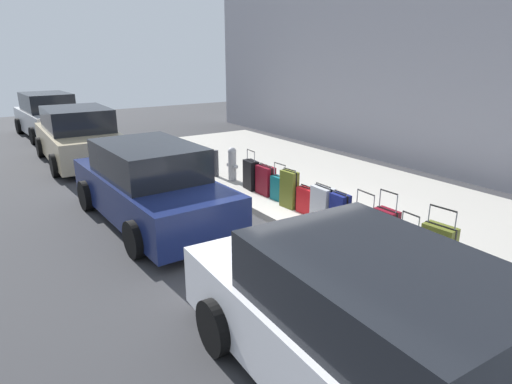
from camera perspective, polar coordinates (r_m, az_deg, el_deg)
The scene contains 20 objects.
ground_plane at distance 8.47m, azimuth 2.66°, elevation -4.57°, with size 40.00×40.00×0.00m, color #333335.
sidewalk_curb at distance 10.05m, azimuth 14.23°, elevation -1.04°, with size 18.00×5.00×0.14m, color #ADA89E.
building_facade_sidewalk_side at distance 13.60m, azimuth 30.37°, elevation 18.94°, with size 24.00×3.00×8.06m, color gray.
suitcase_olive_0 at distance 6.95m, azimuth 22.69°, elevation -6.79°, with size 0.48×0.28×0.99m.
suitcase_teal_1 at distance 7.20m, azimuth 19.26°, elevation -6.24°, with size 0.38×0.20×0.76m.
suitcase_maroon_2 at distance 7.43m, azimuth 16.57°, elevation -4.68°, with size 0.41×0.22×0.99m.
suitcase_black_3 at distance 7.77m, azimuth 13.89°, elevation -3.91°, with size 0.49×0.26×0.84m.
suitcase_navy_4 at distance 7.97m, azimuth 10.88°, elevation -2.63°, with size 0.36×0.23×0.74m.
suitcase_silver_5 at distance 8.28m, azimuth 8.67°, elevation -1.68°, with size 0.46×0.25×0.76m.
suitcase_red_6 at distance 8.73m, azimuth 6.79°, elevation -1.18°, with size 0.48×0.24×0.58m.
suitcase_olive_7 at distance 9.00m, azimuth 4.36°, elevation 0.34°, with size 0.41×0.22×0.84m.
suitcase_teal_8 at distance 9.46m, azimuth 3.08°, elevation 0.46°, with size 0.42×0.22×0.83m.
suitcase_maroon_9 at distance 9.84m, azimuth 1.26°, elevation 1.53°, with size 0.50×0.24×0.71m.
suitcase_black_10 at distance 10.21m, azimuth -0.67°, elevation 2.26°, with size 0.44×0.26×0.94m.
fire_hydrant at distance 10.90m, azimuth -3.12°, elevation 3.76°, with size 0.39×0.21×0.85m.
bollard_post at distance 11.32m, azimuth -5.21°, elevation 3.74°, with size 0.12×0.12×0.69m, color #333338.
parked_car_white_0 at distance 4.36m, azimuth 15.62°, elevation -17.95°, with size 4.79×2.23×1.54m.
parked_car_navy_1 at distance 8.79m, azimuth -13.70°, elevation 0.84°, with size 4.58×2.07×1.56m.
parked_car_beige_2 at distance 14.34m, azimuth -22.12°, elevation 6.67°, with size 4.55×2.18×1.65m.
parked_car_silver_3 at distance 19.39m, azimuth -25.49°, elevation 8.91°, with size 4.54×2.17×1.70m.
Camera 1 is at (-6.29, 4.68, 3.22)m, focal length 30.59 mm.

